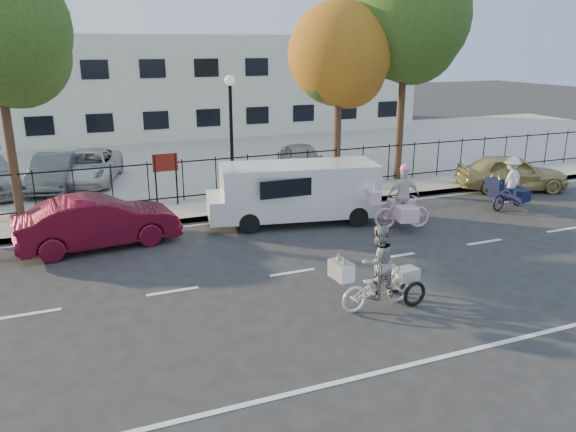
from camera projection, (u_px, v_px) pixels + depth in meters
name	position (u px, v px, depth m)	size (l,w,h in m)	color
ground	(293.00, 273.00, 14.04)	(120.00, 120.00, 0.00)	#333334
road_markings	(293.00, 272.00, 14.04)	(60.00, 9.52, 0.01)	silver
curb	(234.00, 215.00, 18.49)	(60.00, 0.10, 0.15)	#A8A399
sidewalk	(225.00, 207.00, 19.42)	(60.00, 2.20, 0.15)	#A8A399
parking_lot	(175.00, 160.00, 27.31)	(60.00, 15.60, 0.15)	#A8A399
iron_fence	(216.00, 177.00, 20.15)	(58.00, 0.06, 1.50)	black
building	(141.00, 85.00, 35.31)	(34.00, 10.00, 6.00)	silver
lamppost	(231.00, 116.00, 19.33)	(0.36, 0.36, 4.33)	black
street_sign	(166.00, 169.00, 18.99)	(0.85, 0.06, 1.80)	black
zebra_trike	(378.00, 276.00, 12.01)	(2.17, 0.89, 1.85)	white
unicorn_bike	(402.00, 205.00, 17.20)	(2.06, 1.48, 2.03)	#FFC2D7
bull_bike	(509.00, 188.00, 19.29)	(2.02, 1.42, 1.83)	#140F34
white_van	(296.00, 191.00, 17.71)	(5.60, 2.67, 1.89)	white
red_sedan	(98.00, 222.00, 15.65)	(1.53, 4.40, 1.45)	maroon
gold_sedan	(512.00, 172.00, 21.80)	(1.65, 4.11, 1.40)	tan
lot_car_b	(89.00, 167.00, 22.41)	(2.10, 4.56, 1.27)	silver
lot_car_c	(54.00, 172.00, 21.42)	(1.39, 3.99, 1.31)	#52565A
lot_car_d	(302.00, 159.00, 23.81)	(1.51, 3.75, 1.28)	#95959B
tree_west	(0.00, 36.00, 16.61)	(4.43, 4.43, 8.13)	#442D1D
tree_mid	(342.00, 59.00, 20.91)	(3.85, 3.85, 7.06)	#442D1D
tree_east	(408.00, 23.00, 21.54)	(4.87, 4.87, 8.93)	#442D1D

